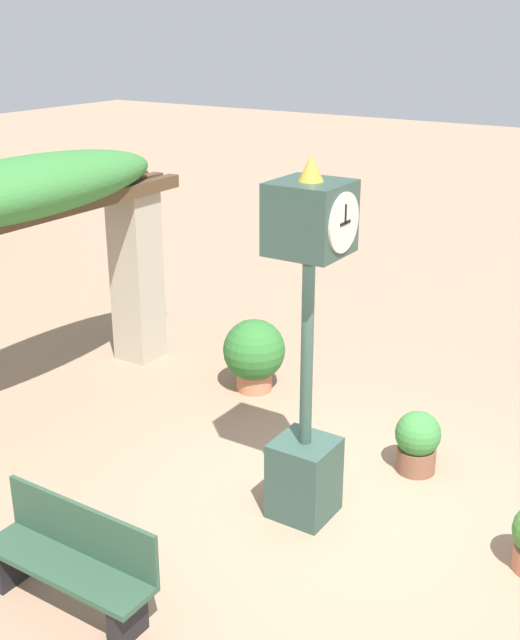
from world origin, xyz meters
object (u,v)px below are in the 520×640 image
object	(u,v)px
pedestal_clock	(307,351)
park_bench	(72,560)
potted_plant_near_right	(254,353)
potted_plant_near_left	(417,441)

from	to	relation	value
pedestal_clock	park_bench	size ratio (longest dim) A/B	2.19
pedestal_clock	potted_plant_near_right	size ratio (longest dim) A/B	3.65
potted_plant_near_left	potted_plant_near_right	world-z (taller)	potted_plant_near_right
park_bench	potted_plant_near_right	bearing A→B (deg)	103.40
pedestal_clock	park_bench	xyz separation A→B (m)	(-2.14, 0.91, -1.26)
pedestal_clock	park_bench	bearing A→B (deg)	156.97
potted_plant_near_right	park_bench	size ratio (longest dim) A/B	0.60
potted_plant_near_left	potted_plant_near_right	size ratio (longest dim) A/B	0.72
pedestal_clock	potted_plant_near_right	world-z (taller)	pedestal_clock
pedestal_clock	potted_plant_near_left	bearing A→B (deg)	-25.00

